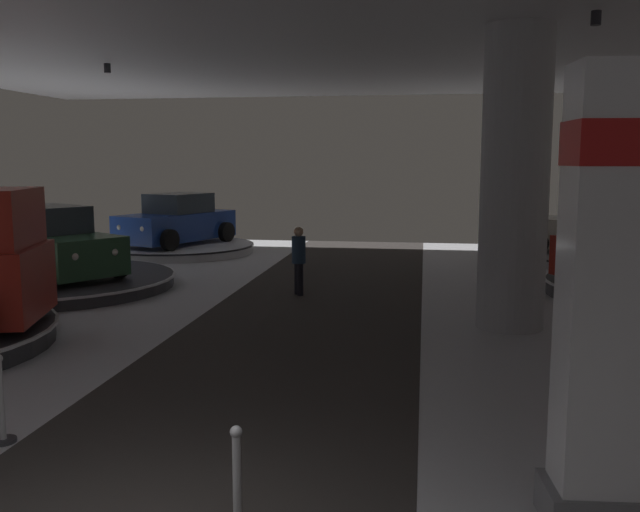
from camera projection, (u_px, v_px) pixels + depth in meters
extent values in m
cylinder|color=black|center=(107.00, 68.00, 16.65)|extent=(0.16, 0.16, 0.22)
cylinder|color=black|center=(596.00, 18.00, 10.78)|extent=(0.16, 0.16, 0.22)
cylinder|color=black|center=(548.00, 61.00, 15.47)|extent=(0.16, 0.16, 0.22)
cylinder|color=#ADADB2|center=(515.00, 180.00, 12.56)|extent=(1.24, 1.24, 5.50)
cube|color=slate|center=(618.00, 506.00, 5.89)|extent=(1.31, 0.75, 0.35)
cube|color=white|center=(632.00, 283.00, 5.62)|extent=(1.14, 0.65, 3.53)
cylinder|color=silver|center=(177.00, 248.00, 23.25)|extent=(5.08, 5.08, 0.29)
cylinder|color=black|center=(177.00, 245.00, 23.24)|extent=(5.18, 5.18, 0.05)
cube|color=navy|center=(176.00, 226.00, 23.15)|extent=(3.22, 4.57, 0.90)
cube|color=#2D3842|center=(179.00, 204.00, 23.17)|extent=(2.15, 2.34, 0.70)
cylinder|color=black|center=(170.00, 240.00, 21.47)|extent=(0.45, 0.71, 0.68)
cylinder|color=black|center=(124.00, 237.00, 22.46)|extent=(0.45, 0.71, 0.68)
cylinder|color=black|center=(226.00, 232.00, 23.91)|extent=(0.45, 0.71, 0.68)
cylinder|color=black|center=(183.00, 229.00, 24.91)|extent=(0.45, 0.71, 0.68)
sphere|color=white|center=(143.00, 229.00, 21.13)|extent=(0.18, 0.18, 0.18)
sphere|color=white|center=(120.00, 227.00, 21.62)|extent=(0.18, 0.18, 0.18)
cylinder|color=black|center=(635.00, 277.00, 14.29)|extent=(0.70, 0.52, 0.68)
cylinder|color=black|center=(570.00, 264.00, 16.15)|extent=(0.70, 0.52, 0.68)
sphere|color=white|center=(594.00, 258.00, 14.49)|extent=(0.18, 0.18, 0.18)
sphere|color=white|center=(563.00, 252.00, 15.42)|extent=(0.18, 0.18, 0.18)
cylinder|color=#B7B7BC|center=(585.00, 256.00, 21.43)|extent=(4.76, 4.76, 0.27)
cylinder|color=black|center=(585.00, 253.00, 21.41)|extent=(4.86, 4.86, 0.05)
cube|color=silver|center=(586.00, 233.00, 21.32)|extent=(4.43, 2.44, 0.90)
cube|color=#2D3842|center=(593.00, 209.00, 21.17)|extent=(2.12, 1.84, 0.70)
cylinder|color=black|center=(537.00, 243.00, 20.85)|extent=(0.71, 0.32, 0.68)
cylinder|color=black|center=(538.00, 236.00, 22.73)|extent=(0.71, 0.32, 0.68)
cylinder|color=black|center=(640.00, 247.00, 19.99)|extent=(0.71, 0.32, 0.68)
cylinder|color=black|center=(632.00, 239.00, 21.87)|extent=(0.71, 0.32, 0.68)
sphere|color=white|center=(517.00, 229.00, 21.46)|extent=(0.18, 0.18, 0.18)
sphere|color=white|center=(518.00, 226.00, 22.39)|extent=(0.18, 0.18, 0.18)
cylinder|color=#333338|center=(51.00, 282.00, 16.81)|extent=(5.90, 5.90, 0.30)
cylinder|color=white|center=(50.00, 277.00, 16.79)|extent=(6.02, 6.02, 0.05)
cube|color=#2D5638|center=(49.00, 251.00, 16.71)|extent=(4.51, 3.76, 0.90)
cube|color=#2D3842|center=(44.00, 220.00, 16.70)|extent=(2.44, 2.33, 0.70)
cylinder|color=black|center=(118.00, 263.00, 16.57)|extent=(0.69, 0.55, 0.68)
cylinder|color=black|center=(39.00, 274.00, 15.07)|extent=(0.69, 0.55, 0.68)
cylinder|color=black|center=(58.00, 253.00, 18.42)|extent=(0.69, 0.55, 0.68)
sphere|color=white|center=(114.00, 252.00, 15.73)|extent=(0.18, 0.18, 0.18)
sphere|color=white|center=(74.00, 257.00, 14.99)|extent=(0.18, 0.18, 0.18)
cylinder|color=black|center=(13.00, 289.00, 12.57)|extent=(0.88, 0.50, 0.84)
cylinder|color=black|center=(297.00, 277.00, 16.02)|extent=(0.14, 0.14, 0.80)
cylinder|color=black|center=(300.00, 279.00, 15.86)|extent=(0.14, 0.14, 0.80)
cylinder|color=#233851|center=(299.00, 250.00, 15.84)|extent=(0.32, 0.32, 0.62)
sphere|color=tan|center=(299.00, 232.00, 15.79)|extent=(0.22, 0.22, 0.22)
cylinder|color=#333338|center=(4.00, 441.00, 7.64)|extent=(0.28, 0.28, 0.04)
cylinder|color=#B2B2B7|center=(1.00, 401.00, 7.58)|extent=(0.07, 0.07, 0.96)
cylinder|color=#B2B2B7|center=(237.00, 488.00, 5.56)|extent=(0.07, 0.07, 0.96)
sphere|color=#B2B2B7|center=(236.00, 432.00, 5.49)|extent=(0.10, 0.10, 0.10)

